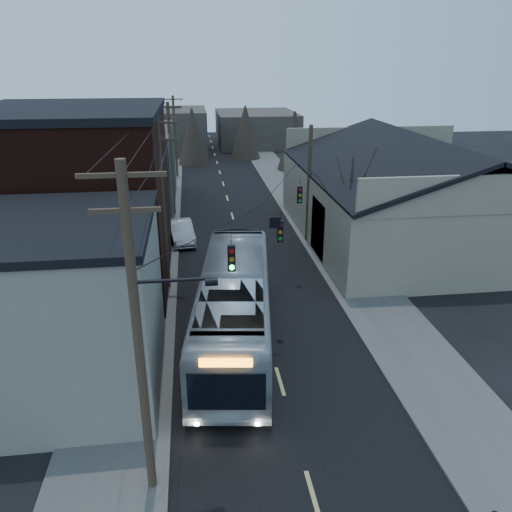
# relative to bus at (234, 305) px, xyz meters

# --- Properties ---
(road_surface) EXTENTS (9.00, 110.00, 0.02)m
(road_surface) POSITION_rel_bus_xyz_m (1.59, 18.38, -1.88)
(road_surface) COLOR black
(road_surface) RESTS_ON ground
(sidewalk_left) EXTENTS (4.00, 110.00, 0.12)m
(sidewalk_left) POSITION_rel_bus_xyz_m (-4.91, 18.38, -1.83)
(sidewalk_left) COLOR #474744
(sidewalk_left) RESTS_ON ground
(sidewalk_right) EXTENTS (4.00, 110.00, 0.12)m
(sidewalk_right) POSITION_rel_bus_xyz_m (8.09, 18.38, -1.83)
(sidewalk_right) COLOR #474744
(sidewalk_right) RESTS_ON ground
(building_clapboard) EXTENTS (8.00, 8.00, 7.00)m
(building_clapboard) POSITION_rel_bus_xyz_m (-7.41, -2.62, 1.61)
(building_clapboard) COLOR slate
(building_clapboard) RESTS_ON ground
(building_brick) EXTENTS (10.00, 12.00, 10.00)m
(building_brick) POSITION_rel_bus_xyz_m (-8.41, 8.38, 3.11)
(building_brick) COLOR black
(building_brick) RESTS_ON ground
(building_left_far) EXTENTS (9.00, 14.00, 7.00)m
(building_left_far) POSITION_rel_bus_xyz_m (-7.91, 24.38, 1.61)
(building_left_far) COLOR #37322C
(building_left_far) RESTS_ON ground
(warehouse) EXTENTS (16.16, 20.60, 7.73)m
(warehouse) POSITION_rel_bus_xyz_m (14.59, 13.38, 0.81)
(warehouse) COLOR gray
(warehouse) RESTS_ON ground
(building_far_left) EXTENTS (10.00, 12.00, 6.00)m
(building_far_left) POSITION_rel_bus_xyz_m (-4.41, 53.38, 1.11)
(building_far_left) COLOR #37322C
(building_far_left) RESTS_ON ground
(building_far_right) EXTENTS (12.00, 14.00, 5.00)m
(building_far_right) POSITION_rel_bus_xyz_m (8.59, 58.38, 0.61)
(building_far_right) COLOR #37322C
(building_far_right) RESTS_ON ground
(bare_tree) EXTENTS (0.40, 0.40, 7.20)m
(bare_tree) POSITION_rel_bus_xyz_m (8.09, 8.38, 1.71)
(bare_tree) COLOR black
(bare_tree) RESTS_ON ground
(utility_lines) EXTENTS (11.24, 45.28, 10.50)m
(utility_lines) POSITION_rel_bus_xyz_m (-1.52, 12.52, 3.06)
(utility_lines) COLOR #382B1E
(utility_lines) RESTS_ON ground
(bus) EXTENTS (4.91, 13.88, 3.78)m
(bus) POSITION_rel_bus_xyz_m (0.00, 0.00, 0.00)
(bus) COLOR #A6ADB2
(bus) RESTS_ON ground
(parked_car) EXTENTS (2.23, 4.82, 1.53)m
(parked_car) POSITION_rel_bus_xyz_m (-2.71, 14.49, -1.13)
(parked_car) COLOR #B1B5B9
(parked_car) RESTS_ON ground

